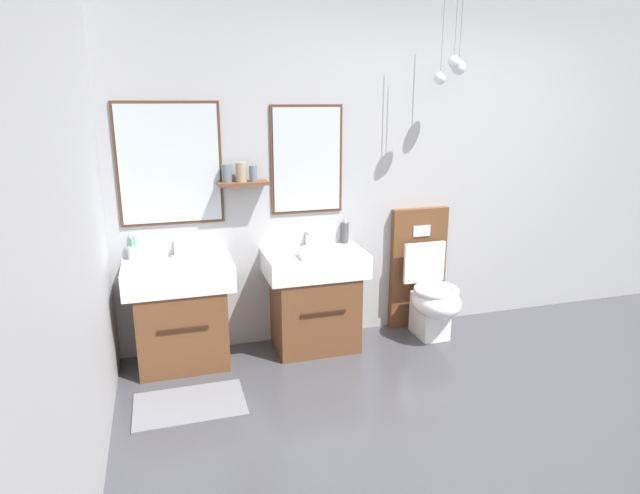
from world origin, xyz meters
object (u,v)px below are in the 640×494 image
(vanity_sink_right, at_px, (314,297))
(folded_hand_towel, at_px, (314,254))
(vanity_sink_left, at_px, (181,311))
(soap_dispenser, at_px, (345,232))
(toilet, at_px, (427,288))
(toothbrush_cup, at_px, (133,252))

(vanity_sink_right, height_order, folded_hand_towel, folded_hand_towel)
(vanity_sink_left, height_order, soap_dispenser, soap_dispenser)
(vanity_sink_left, distance_m, toilet, 1.92)
(vanity_sink_left, distance_m, vanity_sink_right, 0.98)
(toothbrush_cup, bearing_deg, folded_hand_towel, -13.73)
(toilet, height_order, toothbrush_cup, toilet)
(vanity_sink_right, relative_size, toothbrush_cup, 3.87)
(soap_dispenser, bearing_deg, vanity_sink_right, -150.33)
(vanity_sink_left, height_order, toilet, toilet)
(vanity_sink_left, xyz_separation_m, soap_dispenser, (1.28, 0.17, 0.44))
(folded_hand_towel, bearing_deg, toothbrush_cup, 166.27)
(vanity_sink_right, bearing_deg, folded_hand_towel, -105.96)
(toothbrush_cup, bearing_deg, vanity_sink_left, -29.05)
(vanity_sink_left, xyz_separation_m, toothbrush_cup, (-0.29, 0.16, 0.41))
(vanity_sink_right, relative_size, toilet, 0.76)
(vanity_sink_left, bearing_deg, soap_dispenser, 7.60)
(toilet, distance_m, toothbrush_cup, 2.26)
(toothbrush_cup, bearing_deg, soap_dispenser, 0.36)
(toothbrush_cup, xyz_separation_m, folded_hand_towel, (1.23, -0.30, -0.03))
(vanity_sink_right, distance_m, folded_hand_towel, 0.41)
(soap_dispenser, bearing_deg, vanity_sink_left, -172.40)
(vanity_sink_right, xyz_separation_m, toothbrush_cup, (-1.27, 0.16, 0.41))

